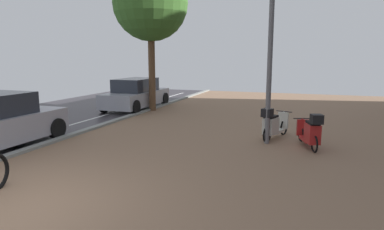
# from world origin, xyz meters

# --- Properties ---
(ground) EXTENTS (21.00, 40.00, 0.13)m
(ground) POSITION_xyz_m (1.43, 0.00, -0.02)
(ground) COLOR #302C32
(scooter_near) EXTENTS (0.79, 1.61, 1.03)m
(scooter_near) POSITION_xyz_m (4.68, 5.65, 0.46)
(scooter_near) COLOR black
(scooter_near) RESTS_ON ground
(scooter_mid) EXTENTS (0.82, 1.70, 1.02)m
(scooter_mid) POSITION_xyz_m (3.62, 6.33, 0.46)
(scooter_mid) COLOR black
(scooter_mid) RESTS_ON ground
(parked_car_far) EXTENTS (1.78, 4.20, 1.44)m
(parked_car_far) POSITION_xyz_m (-3.27, 10.61, 0.67)
(parked_car_far) COLOR #A2A4AF
(parked_car_far) RESTS_ON ground
(lamp_post) EXTENTS (0.20, 0.52, 5.99)m
(lamp_post) POSITION_xyz_m (3.50, 5.83, 3.32)
(lamp_post) COLOR slate
(lamp_post) RESTS_ON ground
(street_tree) EXTENTS (3.34, 3.34, 6.47)m
(street_tree) POSITION_xyz_m (-2.25, 10.28, 4.78)
(street_tree) COLOR brown
(street_tree) RESTS_ON ground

